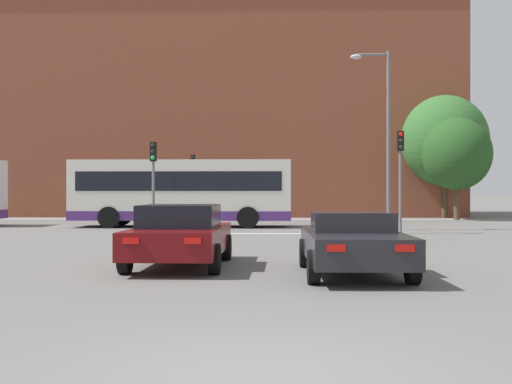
{
  "coord_description": "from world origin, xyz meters",
  "views": [
    {
      "loc": [
        0.16,
        -5.85,
        1.71
      ],
      "look_at": [
        -0.73,
        23.39,
        1.67
      ],
      "focal_mm": 45.0,
      "sensor_mm": 36.0,
      "label": 1
    }
  ],
  "objects": [
    {
      "name": "far_pavement",
      "position": [
        0.0,
        33.08,
        0.01
      ],
      "size": [
        68.24,
        2.5,
        0.01
      ],
      "primitive_type": "cube",
      "color": "gray",
      "rests_on": "ground_plane"
    },
    {
      "name": "tree_by_building",
      "position": [
        11.0,
        35.52,
        4.94
      ],
      "size": [
        5.54,
        5.54,
        7.85
      ],
      "color": "#4C3823",
      "rests_on": "ground_plane"
    },
    {
      "name": "traffic_light_near_right",
      "position": [
        5.19,
        20.08,
        2.78
      ],
      "size": [
        0.26,
        0.31,
        4.13
      ],
      "color": "slate",
      "rests_on": "ground_plane"
    },
    {
      "name": "bus_crossing_lead",
      "position": [
        -4.31,
        24.7,
        1.7
      ],
      "size": [
        10.37,
        2.77,
        3.17
      ],
      "rotation": [
        0.0,
        0.0,
        1.57
      ],
      "color": "silver",
      "rests_on": "ground_plane"
    },
    {
      "name": "pedestrian_waiting",
      "position": [
        -2.29,
        33.6,
        0.91
      ],
      "size": [
        0.36,
        0.45,
        1.57
      ],
      "rotation": [
        0.0,
        0.0,
        4.31
      ],
      "color": "black",
      "rests_on": "ground_plane"
    },
    {
      "name": "traffic_light_far_left",
      "position": [
        -4.84,
        32.79,
        2.65
      ],
      "size": [
        0.26,
        0.31,
        3.91
      ],
      "color": "slate",
      "rests_on": "ground_plane"
    },
    {
      "name": "car_saloon_left",
      "position": [
        -2.0,
        8.62,
        0.72
      ],
      "size": [
        2.12,
        4.46,
        1.4
      ],
      "rotation": [
        0.0,
        0.0,
        -0.01
      ],
      "color": "#600C0F",
      "rests_on": "ground_plane"
    },
    {
      "name": "traffic_light_near_left",
      "position": [
        -4.92,
        20.61,
        2.55
      ],
      "size": [
        0.26,
        0.31,
        3.75
      ],
      "color": "slate",
      "rests_on": "ground_plane"
    },
    {
      "name": "tree_kerbside",
      "position": [
        10.94,
        32.53,
        3.92
      ],
      "size": [
        4.09,
        4.09,
        6.08
      ],
      "color": "#4C3823",
      "rests_on": "ground_plane"
    },
    {
      "name": "ground_plane",
      "position": [
        0.0,
        0.0,
        0.0
      ],
      "size": [
        400.0,
        400.0,
        0.0
      ],
      "primitive_type": "plane",
      "color": "#605E5B"
    },
    {
      "name": "stop_line_strip",
      "position": [
        0.0,
        19.96,
        0.0
      ],
      "size": [
        7.41,
        0.3,
        0.01
      ],
      "primitive_type": "cube",
      "color": "silver",
      "rests_on": "ground_plane"
    },
    {
      "name": "brick_civic_building",
      "position": [
        -3.7,
        41.13,
        8.73
      ],
      "size": [
        32.99,
        11.53,
        23.55
      ],
      "color": "brown",
      "rests_on": "ground_plane"
    },
    {
      "name": "car_roadster_right",
      "position": [
        1.75,
        7.3,
        0.65
      ],
      "size": [
        2.08,
        4.38,
        1.28
      ],
      "rotation": [
        0.0,
        0.0,
        0.02
      ],
      "color": "#232328",
      "rests_on": "ground_plane"
    },
    {
      "name": "street_lamp_junction",
      "position": [
        4.86,
        22.37,
        4.7
      ],
      "size": [
        1.75,
        0.36,
        7.85
      ],
      "color": "slate",
      "rests_on": "ground_plane"
    }
  ]
}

